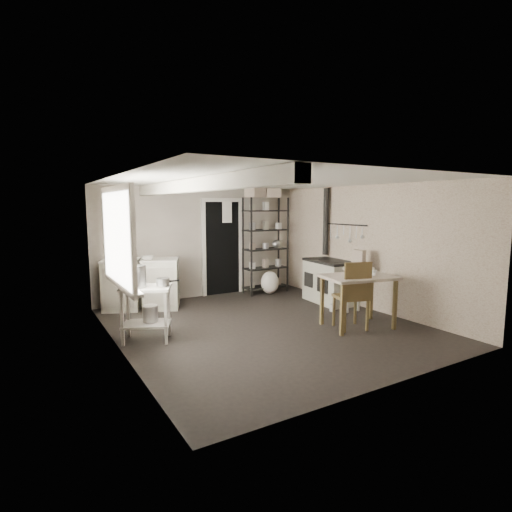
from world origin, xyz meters
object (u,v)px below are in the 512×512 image
prep_table (146,313)px  stockpot (136,276)px  flour_sack (270,283)px  chair (351,298)px  work_table (358,303)px  shelf_rack (266,250)px  stove (329,281)px  base_cabinets (142,284)px

prep_table → stockpot: stockpot is taller
stockpot → flour_sack: 3.73m
prep_table → flour_sack: size_ratio=1.59×
stockpot → chair: size_ratio=0.28×
prep_table → work_table: size_ratio=0.72×
flour_sack → shelf_rack: bearing=93.2°
stockpot → flour_sack: size_ratio=0.61×
stockpot → shelf_rack: bearing=28.7°
work_table → chair: size_ratio=1.01×
stove → stockpot: bearing=-169.9°
base_cabinets → work_table: base_cabinets is taller
shelf_rack → stove: size_ratio=1.94×
shelf_rack → flour_sack: size_ratio=4.24×
prep_table → flour_sack: bearing=27.7°
shelf_rack → chair: 2.94m
chair → flour_sack: bearing=101.0°
work_table → flour_sack: work_table is taller
shelf_rack → flour_sack: shelf_rack is taller
prep_table → base_cabinets: 1.88m
prep_table → base_cabinets: (0.42, 1.83, 0.06)m
shelf_rack → work_table: 2.95m
prep_table → shelf_rack: (3.15, 1.83, 0.55)m
work_table → flour_sack: size_ratio=2.21×
chair → flour_sack: 2.76m
prep_table → stockpot: bearing=164.7°
stockpot → chair: bearing=-20.0°
stockpot → shelf_rack: shelf_rack is taller
base_cabinets → chair: bearing=-25.9°
base_cabinets → shelf_rack: bearing=23.4°
stockpot → base_cabinets: (0.54, 1.79, -0.48)m
stockpot → chair: 3.25m
prep_table → stockpot: size_ratio=2.62×
base_cabinets → shelf_rack: shelf_rack is taller
stove → chair: (-0.85, -1.47, 0.04)m
stockpot → base_cabinets: stockpot is taller
stockpot → work_table: size_ratio=0.27×
work_table → chair: (-0.16, -0.00, 0.10)m
shelf_rack → base_cabinets: bearing=178.1°
work_table → prep_table: bearing=160.7°
shelf_rack → prep_table: bearing=-151.8°
work_table → flour_sack: 2.74m
stockpot → base_cabinets: bearing=73.3°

